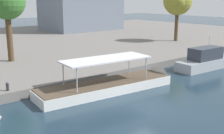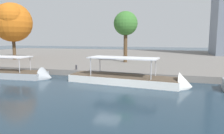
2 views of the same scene
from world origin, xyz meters
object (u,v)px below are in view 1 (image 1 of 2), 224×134
at_px(tour_boat_1, 117,85).
at_px(tree_2, 178,2).
at_px(motor_yacht_2, 211,61).
at_px(mooring_bollard_0, 7,86).
at_px(tree_1, 5,1).

xyz_separation_m(tour_boat_1, tree_2, (24.99, 12.92, 7.36)).
xyz_separation_m(tour_boat_1, motor_yacht_2, (14.67, -0.64, 0.38)).
relative_size(tour_boat_1, tree_2, 1.50).
bearing_deg(motor_yacht_2, tour_boat_1, -178.86).
bearing_deg(tour_boat_1, mooring_bollard_0, 164.02).
relative_size(tour_boat_1, motor_yacht_2, 1.34).
height_order(tree_1, tree_2, tree_2).
relative_size(mooring_bollard_0, tree_2, 0.07).
bearing_deg(tree_2, mooring_bollard_0, -164.48).
height_order(motor_yacht_2, tree_1, tree_1).
distance_m(tour_boat_1, tree_1, 17.36).
bearing_deg(mooring_bollard_0, tour_boat_1, -21.63).
xyz_separation_m(motor_yacht_2, mooring_bollard_0, (-23.53, 4.15, 0.42)).
xyz_separation_m(motor_yacht_2, tree_1, (-19.04, 15.67, 7.13)).
xyz_separation_m(tour_boat_1, mooring_bollard_0, (-8.86, 3.51, 0.80)).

